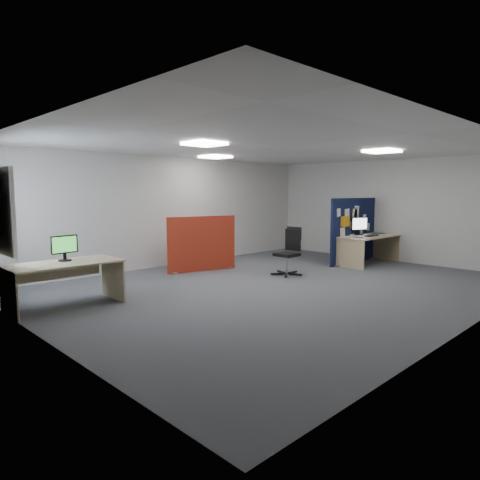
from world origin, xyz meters
TOP-DOWN VIEW (x-y plane):
  - floor at (0.00, 0.00)m, footprint 9.00×9.00m
  - ceiling at (0.00, 0.00)m, footprint 9.00×7.00m
  - wall_back at (0.00, 3.50)m, footprint 9.00×0.02m
  - wall_front at (0.00, -3.50)m, footprint 9.00×0.02m
  - wall_left at (-4.50, 0.00)m, footprint 0.02×7.00m
  - wall_right at (4.50, 0.00)m, footprint 0.02×7.00m
  - ceiling_lights at (0.33, 0.67)m, footprint 4.10×4.10m
  - navy_divider at (3.46, 0.48)m, footprint 2.04×0.30m
  - main_desk at (3.58, 0.12)m, footprint 1.89×0.84m
  - monitor_main at (3.54, 0.36)m, footprint 0.51×0.22m
  - keyboard at (3.52, -0.02)m, footprint 0.46×0.20m
  - mouse at (3.91, 0.02)m, footprint 0.10×0.07m
  - paper_tray at (4.24, 0.19)m, footprint 0.31×0.26m
  - red_divider at (-0.10, 2.30)m, footprint 1.66×0.47m
  - second_desk at (-3.68, 1.41)m, footprint 1.71×0.86m
  - monitor_second at (-3.60, 1.51)m, footprint 0.46×0.21m
  - office_chair at (1.02, 0.59)m, footprint 0.66×0.70m
  - desk_papers at (3.38, 0.10)m, footprint 1.45×0.84m

SIDE VIEW (x-z plane):
  - floor at x=0.00m, z-range 0.00..0.00m
  - second_desk at x=-3.68m, z-range 0.19..0.92m
  - main_desk at x=3.58m, z-range 0.20..0.93m
  - office_chair at x=1.02m, z-range 0.07..1.12m
  - red_divider at x=-0.10m, z-range -0.01..1.27m
  - desk_papers at x=3.38m, z-range 0.73..0.73m
  - paper_tray at x=4.24m, z-range 0.73..0.74m
  - keyboard at x=3.52m, z-range 0.73..0.75m
  - mouse at x=3.91m, z-range 0.73..0.76m
  - navy_divider at x=3.46m, z-range 0.00..1.68m
  - monitor_second at x=-3.60m, z-range 0.75..1.16m
  - monitor_main at x=3.54m, z-range 0.75..1.21m
  - wall_back at x=0.00m, z-range 0.00..2.70m
  - wall_front at x=0.00m, z-range 0.00..2.70m
  - wall_left at x=-4.50m, z-range 0.00..2.70m
  - wall_right at x=4.50m, z-range 0.00..2.70m
  - ceiling_lights at x=0.33m, z-range 2.65..2.69m
  - ceiling at x=0.00m, z-range 2.69..2.71m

